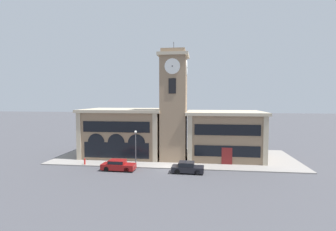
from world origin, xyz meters
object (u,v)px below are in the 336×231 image
parked_car_mid (187,167)px  parked_car_near (118,165)px  street_lamp (136,142)px  fire_hydrant (85,161)px  bollard (187,164)px

parked_car_mid → parked_car_near: bearing=-178.2°
parked_car_near → street_lamp: size_ratio=0.91×
street_lamp → parked_car_mid: bearing=-16.3°
fire_hydrant → bollard: bearing=-0.5°
street_lamp → bollard: bearing=-2.3°
bollard → fire_hydrant: 14.72m
street_lamp → fire_hydrant: bearing=-178.7°
street_lamp → fire_hydrant: street_lamp is taller
parked_car_mid → street_lamp: size_ratio=0.84×
parked_car_near → street_lamp: street_lamp is taller
parked_car_near → parked_car_mid: size_ratio=1.08×
parked_car_mid → bollard: 1.87m
parked_car_near → street_lamp: 3.95m
parked_car_near → bollard: parked_car_near is taller
parked_car_near → bollard: size_ratio=4.25×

